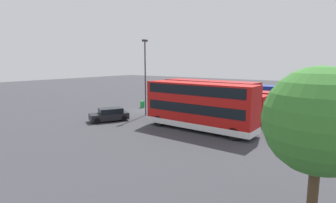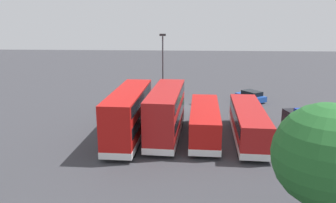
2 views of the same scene
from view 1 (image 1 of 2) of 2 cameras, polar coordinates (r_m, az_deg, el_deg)
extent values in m
plane|color=#38383D|center=(36.41, -4.76, -1.80)|extent=(140.00, 140.00, 0.00)
cube|color=#A51919|center=(35.42, 14.53, 0.37)|extent=(3.12, 11.30, 2.60)
cube|color=silver|center=(35.58, 14.46, -1.27)|extent=(3.16, 11.34, 0.55)
cube|color=black|center=(35.35, 14.56, 1.33)|extent=(3.14, 10.50, 0.90)
cube|color=black|center=(37.97, 6.81, 2.02)|extent=(2.25, 0.18, 1.10)
cylinder|color=black|center=(36.51, 7.73, -0.95)|extent=(0.36, 1.11, 1.10)
cylinder|color=black|center=(38.44, 9.46, -0.51)|extent=(0.36, 1.11, 1.10)
cylinder|color=black|center=(33.07, 20.28, -2.39)|extent=(0.36, 1.11, 1.10)
cylinder|color=black|center=(35.18, 21.45, -1.82)|extent=(0.36, 1.11, 1.10)
cube|color=#B71411|center=(31.85, 11.69, -0.43)|extent=(2.98, 10.32, 2.60)
cube|color=silver|center=(32.02, 11.64, -2.24)|extent=(3.03, 10.36, 0.55)
cube|color=black|center=(31.76, 11.72, 0.64)|extent=(3.01, 9.52, 0.90)
cube|color=black|center=(34.34, 4.03, 1.38)|extent=(2.25, 0.16, 1.10)
cylinder|color=black|center=(32.89, 4.96, -1.95)|extent=(0.35, 1.11, 1.10)
cylinder|color=black|center=(34.76, 7.00, -1.41)|extent=(0.35, 1.11, 1.10)
cylinder|color=black|center=(29.56, 17.09, -3.49)|extent=(0.35, 1.11, 1.10)
cylinder|color=black|center=(31.64, 18.57, -2.78)|extent=(0.35, 1.11, 1.10)
cube|color=#A51919|center=(28.55, 8.82, 0.25)|extent=(3.24, 10.39, 4.20)
cube|color=silver|center=(28.86, 8.74, -3.34)|extent=(3.28, 10.43, 0.55)
cube|color=black|center=(28.58, 8.81, -0.15)|extent=(3.25, 9.60, 0.90)
cube|color=black|center=(28.37, 8.89, 3.25)|extent=(3.25, 9.60, 0.90)
cube|color=black|center=(31.50, 0.75, 0.75)|extent=(2.25, 0.21, 1.10)
cylinder|color=black|center=(30.03, 1.52, -2.92)|extent=(0.37, 1.12, 1.10)
cylinder|color=black|center=(31.80, 4.03, -2.30)|extent=(0.37, 1.12, 1.10)
cylinder|color=black|center=(26.21, 14.47, -4.89)|extent=(0.37, 1.12, 1.10)
cylinder|color=black|center=(28.22, 16.43, -4.02)|extent=(0.37, 1.12, 1.10)
cube|color=#B71411|center=(25.33, 6.72, -0.75)|extent=(2.94, 11.03, 4.20)
cube|color=silver|center=(25.69, 6.65, -4.78)|extent=(2.98, 11.07, 0.55)
cube|color=black|center=(25.36, 6.71, -1.20)|extent=(2.97, 10.23, 0.90)
cube|color=black|center=(25.13, 6.78, 2.62)|extent=(2.97, 10.23, 0.90)
cube|color=black|center=(28.55, -2.78, -0.06)|extent=(2.25, 0.14, 1.10)
cylinder|color=black|center=(27.11, -2.00, -4.18)|extent=(0.34, 1.11, 1.10)
cylinder|color=black|center=(28.84, 0.87, -3.40)|extent=(0.34, 1.11, 1.10)
cylinder|color=black|center=(22.92, 13.96, -6.80)|extent=(0.34, 1.11, 1.10)
cylinder|color=black|center=(24.94, 16.07, -5.64)|extent=(0.34, 1.11, 1.10)
cube|color=navy|center=(39.74, 21.46, 1.13)|extent=(3.59, 5.90, 2.80)
cube|color=black|center=(40.09, 16.09, 1.01)|extent=(2.86, 2.47, 2.20)
cylinder|color=black|center=(39.12, 15.80, -0.64)|extent=(0.48, 1.04, 1.00)
cylinder|color=black|center=(41.33, 16.24, -0.18)|extent=(0.48, 1.04, 1.00)
cylinder|color=black|center=(38.77, 23.87, -1.13)|extent=(0.48, 1.04, 1.00)
cylinder|color=black|center=(41.00, 23.88, -0.64)|extent=(0.48, 1.04, 1.00)
cube|color=black|center=(30.17, -12.55, -3.11)|extent=(4.50, 3.55, 0.70)
cube|color=black|center=(30.10, -12.22, -1.92)|extent=(2.97, 2.62, 0.55)
cylinder|color=black|center=(29.15, -14.99, -4.03)|extent=(0.67, 0.50, 0.64)
cylinder|color=black|center=(30.69, -15.57, -3.43)|extent=(0.67, 0.50, 0.64)
cylinder|color=black|center=(29.82, -9.43, -3.57)|extent=(0.67, 0.50, 0.64)
cylinder|color=black|center=(31.33, -10.27, -3.01)|extent=(0.67, 0.50, 0.64)
cube|color=#1E479E|center=(45.02, -1.34, 0.89)|extent=(3.86, 4.31, 0.70)
cube|color=black|center=(44.94, -1.09, 1.68)|extent=(2.76, 2.92, 0.55)
cylinder|color=black|center=(44.29, -3.18, 0.48)|extent=(0.56, 0.64, 0.64)
cylinder|color=black|center=(45.87, -3.10, 0.76)|extent=(0.56, 0.64, 0.64)
cylinder|color=black|center=(44.27, 0.49, 0.49)|extent=(0.56, 0.64, 0.64)
cylinder|color=black|center=(45.86, 0.44, 0.77)|extent=(0.56, 0.64, 0.64)
cylinder|color=#38383D|center=(32.15, -4.90, 4.76)|extent=(0.16, 0.16, 8.83)
cube|color=#262628|center=(32.18, -5.00, 12.89)|extent=(0.70, 0.30, 0.24)
cylinder|color=#197F33|center=(38.15, -5.52, -0.62)|extent=(0.60, 0.60, 0.95)
cylinder|color=#4C3823|center=(11.36, 28.55, -18.17)|extent=(0.36, 0.36, 3.20)
sphere|color=#387A2D|center=(10.44, 29.69, -3.62)|extent=(3.76, 3.76, 3.76)
camera|label=2|loc=(32.02, 68.56, 11.28)|focal=35.57mm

